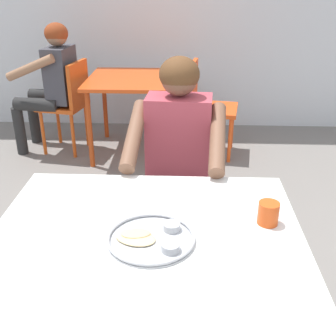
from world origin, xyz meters
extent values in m
cube|color=white|center=(-0.03, 0.06, 0.71)|extent=(1.14, 0.96, 0.03)
cylinder|color=#B2B2B7|center=(-0.54, 0.48, 0.35)|extent=(0.04, 0.04, 0.70)
cylinder|color=#B2B2B7|center=(0.48, 0.48, 0.35)|extent=(0.04, 0.04, 0.70)
cylinder|color=#B7BABF|center=(-0.01, 0.02, 0.73)|extent=(0.31, 0.31, 0.01)
torus|color=#B7BABF|center=(-0.01, 0.02, 0.74)|extent=(0.31, 0.31, 0.01)
cylinder|color=#B2B5BA|center=(0.06, -0.04, 0.75)|extent=(0.06, 0.06, 0.03)
cylinder|color=#C65119|center=(0.06, -0.04, 0.75)|extent=(0.05, 0.05, 0.01)
cylinder|color=#B2B5BA|center=(0.06, 0.09, 0.75)|extent=(0.06, 0.06, 0.03)
cylinder|color=#9E4714|center=(0.06, 0.09, 0.75)|extent=(0.05, 0.05, 0.01)
ellipsoid|color=#E5C689|center=(-0.06, 0.02, 0.74)|extent=(0.17, 0.14, 0.01)
ellipsoid|color=#DEBB83|center=(-0.06, 0.04, 0.75)|extent=(0.11, 0.07, 0.01)
cylinder|color=#D84C19|center=(0.42, 0.16, 0.77)|extent=(0.08, 0.08, 0.09)
cylinder|color=#593319|center=(0.42, 0.16, 0.80)|extent=(0.07, 0.07, 0.02)
cube|color=#3F3F44|center=(0.07, 0.95, 0.45)|extent=(0.41, 0.46, 0.04)
cube|color=#3F3F44|center=(0.08, 1.16, 0.65)|extent=(0.36, 0.06, 0.36)
cylinder|color=#3F3F44|center=(0.21, 0.76, 0.21)|extent=(0.03, 0.03, 0.43)
cylinder|color=#3F3F44|center=(-0.09, 0.78, 0.21)|extent=(0.03, 0.03, 0.43)
cylinder|color=#3F3F44|center=(0.23, 1.12, 0.21)|extent=(0.03, 0.03, 0.43)
cylinder|color=#3F3F44|center=(-0.07, 1.14, 0.21)|extent=(0.03, 0.03, 0.43)
cylinder|color=black|center=(0.19, 0.49, 0.23)|extent=(0.10, 0.10, 0.46)
cylinder|color=black|center=(0.21, 0.69, 0.50)|extent=(0.15, 0.41, 0.12)
cylinder|color=black|center=(-0.11, 0.51, 0.23)|extent=(0.10, 0.10, 0.46)
cylinder|color=black|center=(-0.09, 0.71, 0.50)|extent=(0.15, 0.41, 0.12)
cube|color=#B23F4C|center=(0.07, 0.90, 0.75)|extent=(0.35, 0.22, 0.50)
cylinder|color=brown|center=(0.26, 0.71, 0.85)|extent=(0.11, 0.46, 0.25)
cylinder|color=brown|center=(-0.15, 0.74, 0.85)|extent=(0.11, 0.46, 0.25)
sphere|color=brown|center=(0.07, 0.90, 1.10)|extent=(0.19, 0.19, 0.19)
ellipsoid|color=brown|center=(0.07, 0.90, 1.12)|extent=(0.21, 0.20, 0.18)
cube|color=#E04C19|center=(-0.33, 2.54, 0.70)|extent=(0.90, 0.85, 0.03)
cylinder|color=#B33D14|center=(-0.72, 2.17, 0.34)|extent=(0.04, 0.04, 0.68)
cylinder|color=#B33D14|center=(0.06, 2.17, 0.34)|extent=(0.04, 0.04, 0.68)
cylinder|color=#B33D14|center=(-0.72, 2.90, 0.34)|extent=(0.04, 0.04, 0.68)
cylinder|color=#B33D14|center=(0.06, 2.90, 0.34)|extent=(0.04, 0.04, 0.68)
cube|color=#D25019|center=(-1.04, 2.54, 0.44)|extent=(0.45, 0.45, 0.04)
cube|color=#D25019|center=(-0.87, 2.51, 0.66)|extent=(0.11, 0.37, 0.39)
cylinder|color=#D25019|center=(-1.22, 2.42, 0.21)|extent=(0.03, 0.03, 0.43)
cylinder|color=#D25019|center=(-1.16, 2.72, 0.21)|extent=(0.03, 0.03, 0.43)
cylinder|color=#D25019|center=(-0.92, 2.36, 0.21)|extent=(0.03, 0.03, 0.43)
cylinder|color=#D25019|center=(-0.86, 2.66, 0.21)|extent=(0.03, 0.03, 0.43)
cube|color=#EE4D19|center=(0.36, 2.51, 0.44)|extent=(0.48, 0.49, 0.04)
cube|color=#EE4D19|center=(0.17, 2.54, 0.66)|extent=(0.10, 0.41, 0.40)
cylinder|color=#EE4D19|center=(0.56, 2.66, 0.21)|extent=(0.03, 0.03, 0.42)
cylinder|color=#EE4D19|center=(0.51, 2.31, 0.21)|extent=(0.03, 0.03, 0.42)
cylinder|color=#EE4D19|center=(0.22, 2.71, 0.21)|extent=(0.03, 0.03, 0.42)
cylinder|color=#EE4D19|center=(0.17, 2.37, 0.21)|extent=(0.03, 0.03, 0.42)
cylinder|color=#262626|center=(-1.44, 2.43, 0.23)|extent=(0.10, 0.10, 0.45)
cylinder|color=#262626|center=(-1.24, 2.41, 0.49)|extent=(0.41, 0.16, 0.12)
cylinder|color=#262626|center=(-1.41, 2.73, 0.23)|extent=(0.10, 0.10, 0.45)
cylinder|color=#262626|center=(-1.21, 2.71, 0.49)|extent=(0.41, 0.16, 0.12)
cube|color=#3F3F47|center=(-1.03, 2.54, 0.74)|extent=(0.24, 0.36, 0.49)
cylinder|color=#996B4C|center=(-1.23, 2.35, 0.83)|extent=(0.46, 0.13, 0.25)
cylinder|color=#996B4C|center=(-1.18, 2.76, 0.83)|extent=(0.46, 0.13, 0.25)
sphere|color=#996B4C|center=(-1.03, 2.54, 1.08)|extent=(0.19, 0.19, 0.19)
ellipsoid|color=maroon|center=(-1.03, 2.54, 1.09)|extent=(0.21, 0.20, 0.18)
camera|label=1|loc=(0.10, -1.19, 1.59)|focal=44.76mm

